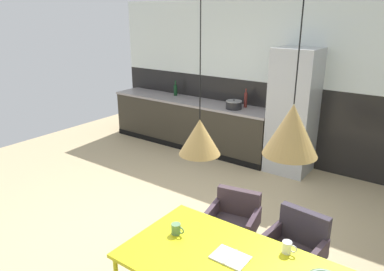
{
  "coord_description": "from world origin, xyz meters",
  "views": [
    {
      "loc": [
        2.29,
        -2.78,
        2.45
      ],
      "look_at": [
        -0.16,
        0.58,
        1.02
      ],
      "focal_mm": 33.91,
      "sensor_mm": 36.0,
      "label": 1
    }
  ],
  "objects_px": {
    "open_book": "(230,257)",
    "bottle_spice_small": "(246,100)",
    "dining_table": "(232,269)",
    "armchair_near_window": "(297,243)",
    "pendant_lamp_over_table_near": "(200,137)",
    "armchair_corner_seat": "(234,216)",
    "mug_dark_espresso": "(176,229)",
    "refrigerator_column": "(293,112)",
    "pendant_lamp_over_table_far": "(292,130)",
    "mug_short_terracotta": "(287,247)",
    "cooking_pot": "(234,105)",
    "bottle_vinegar_dark": "(175,90)"
  },
  "relations": [
    {
      "from": "open_book",
      "to": "bottle_spice_small",
      "type": "relative_size",
      "value": 0.82
    },
    {
      "from": "dining_table",
      "to": "armchair_near_window",
      "type": "relative_size",
      "value": 2.13
    },
    {
      "from": "pendant_lamp_over_table_near",
      "to": "armchair_corner_seat",
      "type": "bearing_deg",
      "value": 101.52
    },
    {
      "from": "mug_dark_espresso",
      "to": "bottle_spice_small",
      "type": "distance_m",
      "value": 3.67
    },
    {
      "from": "refrigerator_column",
      "to": "bottle_spice_small",
      "type": "height_order",
      "value": "refrigerator_column"
    },
    {
      "from": "open_book",
      "to": "pendant_lamp_over_table_far",
      "type": "relative_size",
      "value": 0.28
    },
    {
      "from": "refrigerator_column",
      "to": "mug_short_terracotta",
      "type": "xyz_separation_m",
      "value": [
        1.15,
        -3.02,
        -0.21
      ]
    },
    {
      "from": "cooking_pot",
      "to": "bottle_vinegar_dark",
      "type": "height_order",
      "value": "bottle_vinegar_dark"
    },
    {
      "from": "armchair_near_window",
      "to": "armchair_corner_seat",
      "type": "bearing_deg",
      "value": -2.1
    },
    {
      "from": "armchair_near_window",
      "to": "pendant_lamp_over_table_far",
      "type": "relative_size",
      "value": 0.8
    },
    {
      "from": "mug_short_terracotta",
      "to": "bottle_vinegar_dark",
      "type": "distance_m",
      "value": 4.8
    },
    {
      "from": "armchair_near_window",
      "to": "mug_dark_espresso",
      "type": "xyz_separation_m",
      "value": [
        -0.74,
        -0.78,
        0.27
      ]
    },
    {
      "from": "armchair_near_window",
      "to": "mug_dark_espresso",
      "type": "distance_m",
      "value": 1.11
    },
    {
      "from": "refrigerator_column",
      "to": "open_book",
      "type": "bearing_deg",
      "value": -75.85
    },
    {
      "from": "bottle_spice_small",
      "to": "pendant_lamp_over_table_far",
      "type": "relative_size",
      "value": 0.34
    },
    {
      "from": "armchair_corner_seat",
      "to": "open_book",
      "type": "xyz_separation_m",
      "value": [
        0.46,
        -0.89,
        0.25
      ]
    },
    {
      "from": "armchair_corner_seat",
      "to": "cooking_pot",
      "type": "distance_m",
      "value": 2.78
    },
    {
      "from": "pendant_lamp_over_table_far",
      "to": "open_book",
      "type": "bearing_deg",
      "value": 178.56
    },
    {
      "from": "mug_dark_espresso",
      "to": "bottle_vinegar_dark",
      "type": "distance_m",
      "value": 4.44
    },
    {
      "from": "refrigerator_column",
      "to": "pendant_lamp_over_table_far",
      "type": "distance_m",
      "value": 3.64
    },
    {
      "from": "pendant_lamp_over_table_far",
      "to": "armchair_corner_seat",
      "type": "bearing_deg",
      "value": 133.11
    },
    {
      "from": "open_book",
      "to": "bottle_vinegar_dark",
      "type": "relative_size",
      "value": 0.9
    },
    {
      "from": "bottle_spice_small",
      "to": "pendant_lamp_over_table_far",
      "type": "xyz_separation_m",
      "value": [
        2.11,
        -3.47,
        0.77
      ]
    },
    {
      "from": "dining_table",
      "to": "cooking_pot",
      "type": "bearing_deg",
      "value": 119.85
    },
    {
      "from": "open_book",
      "to": "mug_dark_espresso",
      "type": "relative_size",
      "value": 2.2
    },
    {
      "from": "refrigerator_column",
      "to": "armchair_near_window",
      "type": "relative_size",
      "value": 2.54
    },
    {
      "from": "pendant_lamp_over_table_far",
      "to": "mug_short_terracotta",
      "type": "bearing_deg",
      "value": 101.3
    },
    {
      "from": "cooking_pot",
      "to": "bottle_spice_small",
      "type": "height_order",
      "value": "bottle_spice_small"
    },
    {
      "from": "pendant_lamp_over_table_far",
      "to": "bottle_vinegar_dark",
      "type": "bearing_deg",
      "value": 136.42
    },
    {
      "from": "mug_dark_espresso",
      "to": "cooking_pot",
      "type": "xyz_separation_m",
      "value": [
        -1.33,
        3.24,
        0.19
      ]
    },
    {
      "from": "armchair_corner_seat",
      "to": "armchair_near_window",
      "type": "bearing_deg",
      "value": 161.26
    },
    {
      "from": "armchair_corner_seat",
      "to": "mug_dark_espresso",
      "type": "distance_m",
      "value": 0.93
    },
    {
      "from": "open_book",
      "to": "cooking_pot",
      "type": "distance_m",
      "value": 3.74
    },
    {
      "from": "open_book",
      "to": "cooking_pot",
      "type": "bearing_deg",
      "value": 119.61
    },
    {
      "from": "refrigerator_column",
      "to": "cooking_pot",
      "type": "bearing_deg",
      "value": -175.5
    },
    {
      "from": "pendant_lamp_over_table_near",
      "to": "armchair_near_window",
      "type": "bearing_deg",
      "value": 57.51
    },
    {
      "from": "armchair_near_window",
      "to": "armchair_corner_seat",
      "type": "height_order",
      "value": "armchair_near_window"
    },
    {
      "from": "cooking_pot",
      "to": "armchair_corner_seat",
      "type": "bearing_deg",
      "value": -59.64
    },
    {
      "from": "refrigerator_column",
      "to": "cooking_pot",
      "type": "xyz_separation_m",
      "value": [
        -1.01,
        -0.08,
        -0.02
      ]
    },
    {
      "from": "bottle_vinegar_dark",
      "to": "armchair_near_window",
      "type": "bearing_deg",
      "value": -37.36
    },
    {
      "from": "armchair_near_window",
      "to": "pendant_lamp_over_table_far",
      "type": "distance_m",
      "value": 1.53
    },
    {
      "from": "mug_dark_espresso",
      "to": "mug_short_terracotta",
      "type": "height_order",
      "value": "mug_short_terracotta"
    },
    {
      "from": "mug_dark_espresso",
      "to": "mug_short_terracotta",
      "type": "bearing_deg",
      "value": 19.89
    },
    {
      "from": "refrigerator_column",
      "to": "bottle_spice_small",
      "type": "relative_size",
      "value": 6.0
    },
    {
      "from": "open_book",
      "to": "cooking_pot",
      "type": "relative_size",
      "value": 0.98
    },
    {
      "from": "dining_table",
      "to": "pendant_lamp_over_table_near",
      "type": "distance_m",
      "value": 0.99
    },
    {
      "from": "mug_short_terracotta",
      "to": "cooking_pot",
      "type": "height_order",
      "value": "cooking_pot"
    },
    {
      "from": "refrigerator_column",
      "to": "dining_table",
      "type": "bearing_deg",
      "value": -75.29
    },
    {
      "from": "dining_table",
      "to": "pendant_lamp_over_table_far",
      "type": "relative_size",
      "value": 1.72
    },
    {
      "from": "mug_short_terracotta",
      "to": "bottle_vinegar_dark",
      "type": "height_order",
      "value": "bottle_vinegar_dark"
    }
  ]
}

